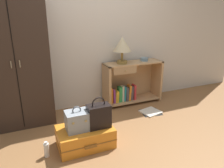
# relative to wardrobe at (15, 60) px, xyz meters

# --- Properties ---
(ground_plane) EXTENTS (9.00, 9.00, 0.00)m
(ground_plane) POSITION_rel_wardrobe_xyz_m (1.11, -1.20, -0.93)
(ground_plane) COLOR olive
(back_wall) EXTENTS (6.40, 0.10, 2.60)m
(back_wall) POSITION_rel_wardrobe_xyz_m (1.11, 0.30, 0.37)
(back_wall) COLOR beige
(back_wall) RESTS_ON ground_plane
(wardrobe) EXTENTS (0.86, 0.47, 1.86)m
(wardrobe) POSITION_rel_wardrobe_xyz_m (0.00, 0.00, 0.00)
(wardrobe) COLOR #33261E
(wardrobe) RESTS_ON ground_plane
(bookshelf) EXTENTS (1.03, 0.35, 0.73)m
(bookshelf) POSITION_rel_wardrobe_xyz_m (1.78, 0.07, -0.58)
(bookshelf) COLOR tan
(bookshelf) RESTS_ON ground_plane
(table_lamp) EXTENTS (0.30, 0.30, 0.44)m
(table_lamp) POSITION_rel_wardrobe_xyz_m (1.60, 0.04, 0.10)
(table_lamp) COLOR olive
(table_lamp) RESTS_ON bookshelf
(bowl) EXTENTS (0.14, 0.14, 0.06)m
(bowl) POSITION_rel_wardrobe_xyz_m (2.04, 0.06, -0.17)
(bowl) COLOR slate
(bowl) RESTS_ON bookshelf
(suitcase_large) EXTENTS (0.66, 0.45, 0.24)m
(suitcase_large) POSITION_rel_wardrobe_xyz_m (0.67, -0.90, -0.81)
(suitcase_large) COLOR orange
(suitcase_large) RESTS_ON ground_plane
(train_case) EXTENTS (0.26, 0.23, 0.30)m
(train_case) POSITION_rel_wardrobe_xyz_m (0.58, -0.91, -0.57)
(train_case) COLOR #8E99A3
(train_case) RESTS_ON suitcase_large
(handbag) EXTENTS (0.27, 0.16, 0.38)m
(handbag) POSITION_rel_wardrobe_xyz_m (0.83, -0.94, -0.55)
(handbag) COLOR black
(handbag) RESTS_ON suitcase_large
(bottle) EXTENTS (0.06, 0.06, 0.19)m
(bottle) POSITION_rel_wardrobe_xyz_m (0.21, -0.94, -0.84)
(bottle) COLOR white
(bottle) RESTS_ON ground_plane
(open_book_on_floor) EXTENTS (0.34, 0.33, 0.02)m
(open_book_on_floor) POSITION_rel_wardrobe_xyz_m (1.90, -0.45, -0.92)
(open_book_on_floor) COLOR white
(open_book_on_floor) RESTS_ON ground_plane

